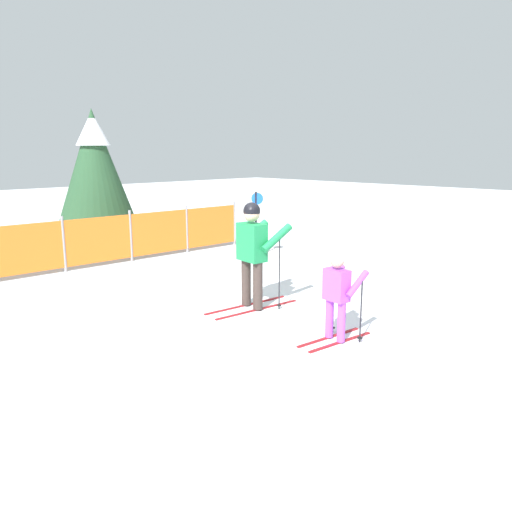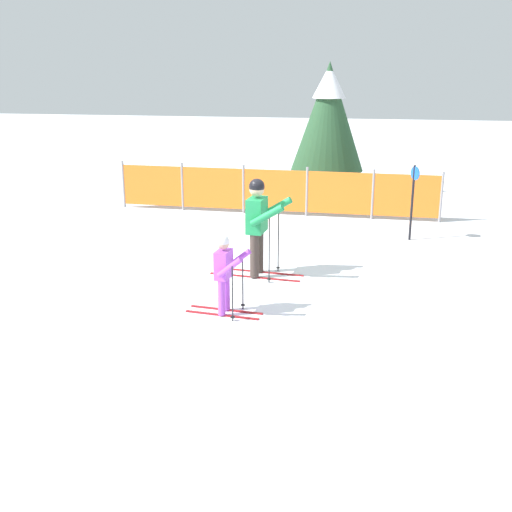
{
  "view_description": "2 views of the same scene",
  "coord_description": "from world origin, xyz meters",
  "views": [
    {
      "loc": [
        -5.24,
        -5.5,
        2.5
      ],
      "look_at": [
        -0.23,
        -0.45,
        1.01
      ],
      "focal_mm": 35.0,
      "sensor_mm": 36.0,
      "label": 1
    },
    {
      "loc": [
        1.88,
        -10.52,
        3.72
      ],
      "look_at": [
        0.36,
        -1.01,
        0.7
      ],
      "focal_mm": 45.0,
      "sensor_mm": 36.0,
      "label": 2
    }
  ],
  "objects": [
    {
      "name": "trail_marker",
      "position": [
        3.03,
        2.83,
        0.97
      ],
      "size": [
        0.16,
        0.25,
        1.58
      ],
      "color": "black",
      "rests_on": "ground_plane"
    },
    {
      "name": "safety_fence",
      "position": [
        -0.08,
        4.63,
        0.59
      ],
      "size": [
        7.85,
        0.39,
        1.19
      ],
      "rotation": [
        0.0,
        0.0,
        -0.04
      ],
      "color": "gray",
      "rests_on": "ground_plane"
    },
    {
      "name": "skier_child",
      "position": [
        0.01,
        -1.74,
        0.72
      ],
      "size": [
        1.17,
        0.57,
        1.22
      ],
      "rotation": [
        0.0,
        0.0,
        -0.13
      ],
      "color": "maroon",
      "rests_on": "ground_plane"
    },
    {
      "name": "ground_plane",
      "position": [
        0.0,
        0.0,
        0.0
      ],
      "size": [
        60.0,
        60.0,
        0.0
      ],
      "primitive_type": "plane",
      "color": "white"
    },
    {
      "name": "conifer_far",
      "position": [
        1.05,
        6.8,
        2.22
      ],
      "size": [
        1.93,
        1.93,
        3.59
      ],
      "color": "#4C3823",
      "rests_on": "ground_plane"
    },
    {
      "name": "skier_adult",
      "position": [
        0.23,
        0.08,
        1.03
      ],
      "size": [
        1.66,
        0.78,
        1.72
      ],
      "rotation": [
        0.0,
        0.0,
        -0.12
      ],
      "color": "maroon",
      "rests_on": "ground_plane"
    }
  ]
}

